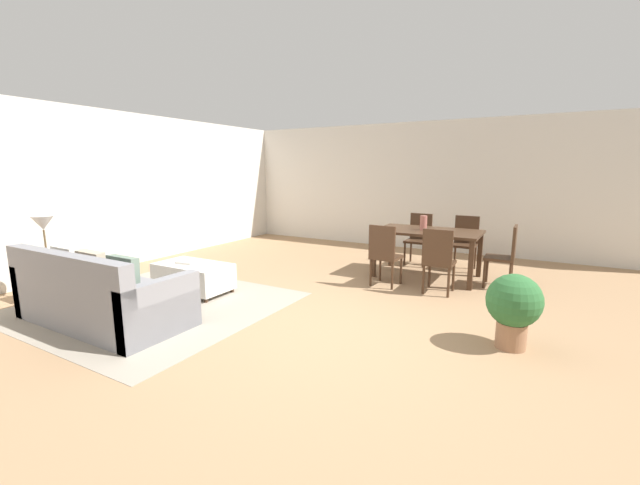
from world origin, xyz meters
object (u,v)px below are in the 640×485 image
object	(u,v)px
dining_chair_far_left	(419,236)
dining_chair_far_right	(465,239)
table_lamp	(43,225)
book_on_ottoman	(187,262)
couch	(100,298)
dining_chair_near_right	(438,257)
vase_centerpiece	(424,223)
ottoman_table	(193,276)
dining_chair_head_east	(506,253)
dining_table	(428,236)
dining_chair_near_left	(384,252)
potted_plant	(514,305)
side_table	(48,266)

from	to	relation	value
dining_chair_far_left	dining_chair_far_right	xyz separation A→B (m)	(0.80, 0.01, 0.00)
table_lamp	book_on_ottoman	world-z (taller)	table_lamp
dining_chair_far_right	book_on_ottoman	world-z (taller)	dining_chair_far_right
couch	dining_chair_near_right	size ratio (longest dim) A/B	2.23
dining_chair_near_right	vase_centerpiece	world-z (taller)	vase_centerpiece
ottoman_table	dining_chair_head_east	size ratio (longest dim) A/B	1.15
dining_chair_near_right	vase_centerpiece	distance (m)	1.00
couch	dining_table	distance (m)	4.64
dining_chair_near_right	book_on_ottoman	world-z (taller)	dining_chair_near_right
ottoman_table	dining_chair_near_left	size ratio (longest dim) A/B	1.15
couch	book_on_ottoman	xyz separation A→B (m)	(-0.06, 1.32, 0.13)
couch	dining_chair_far_right	xyz separation A→B (m)	(3.09, 4.63, 0.22)
ottoman_table	book_on_ottoman	size ratio (longest dim) A/B	4.09
dining_table	book_on_ottoman	bearing A→B (deg)	-137.71
couch	dining_chair_near_left	world-z (taller)	dining_chair_near_left
ottoman_table	vase_centerpiece	size ratio (longest dim) A/B	4.66
dining_table	dining_chair_head_east	world-z (taller)	dining_chair_head_east
dining_chair_near_right	dining_table	bearing A→B (deg)	114.06
ottoman_table	potted_plant	size ratio (longest dim) A/B	1.45
dining_chair_far_left	vase_centerpiece	distance (m)	0.97
table_lamp	couch	bearing A→B (deg)	-5.94
dining_table	dining_chair_near_right	size ratio (longest dim) A/B	1.74
vase_centerpiece	dining_chair_near_right	bearing A→B (deg)	-61.55
couch	dining_chair_near_left	size ratio (longest dim) A/B	2.23
dining_chair_near_right	dining_chair_far_right	world-z (taller)	same
table_lamp	potted_plant	world-z (taller)	table_lamp
couch	ottoman_table	size ratio (longest dim) A/B	1.93
ottoman_table	side_table	distance (m)	1.82
book_on_ottoman	ottoman_table	bearing A→B (deg)	12.03
dining_chair_far_left	dining_chair_far_right	bearing A→B (deg)	0.79
dining_table	dining_chair_near_right	distance (m)	0.94
dining_chair_far_left	dining_chair_near_left	bearing A→B (deg)	-91.14
table_lamp	dining_chair_head_east	bearing A→B (deg)	35.16
table_lamp	dining_table	world-z (taller)	table_lamp
table_lamp	dining_chair_far_right	xyz separation A→B (m)	(4.41, 4.49, -0.49)
dining_table	book_on_ottoman	world-z (taller)	dining_table
vase_centerpiece	dining_chair_head_east	bearing A→B (deg)	-0.59
side_table	book_on_ottoman	world-z (taller)	side_table
table_lamp	potted_plant	size ratio (longest dim) A/B	0.72
table_lamp	dining_table	xyz separation A→B (m)	(3.98, 3.65, -0.34)
table_lamp	dining_chair_far_left	size ratio (longest dim) A/B	0.57
side_table	dining_chair_near_right	size ratio (longest dim) A/B	0.65
dining_chair_head_east	vase_centerpiece	distance (m)	1.27
table_lamp	dining_table	size ratio (longest dim) A/B	0.33
dining_chair_near_right	potted_plant	distance (m)	1.71
ottoman_table	vase_centerpiece	xyz separation A→B (m)	(2.56, 2.43, 0.64)
dining_table	dining_chair_near_left	size ratio (longest dim) A/B	1.74
vase_centerpiece	potted_plant	size ratio (longest dim) A/B	0.31
couch	dining_chair_head_east	xyz separation A→B (m)	(3.81, 3.75, 0.22)
vase_centerpiece	dining_chair_far_right	bearing A→B (deg)	59.65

